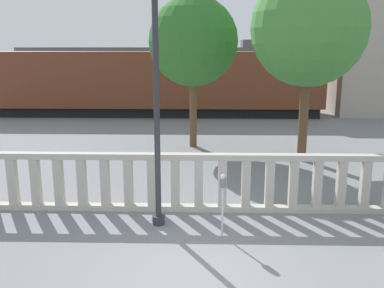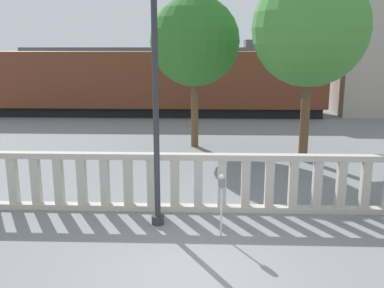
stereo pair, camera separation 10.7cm
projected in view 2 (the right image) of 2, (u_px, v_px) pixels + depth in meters
name	position (u px, v px, depth m)	size (l,w,h in m)	color
ground_plane	(194.00, 277.00, 7.35)	(160.00, 160.00, 0.00)	slate
balustrade	(198.00, 183.00, 10.17)	(16.60, 0.24, 1.42)	#BCB5A8
lamppost	(155.00, 51.00, 8.72)	(0.40, 0.40, 6.08)	#2D2D33
parking_meter	(222.00, 189.00, 8.72)	(0.14, 0.14, 1.35)	silver
train_near	(154.00, 82.00, 24.53)	(19.56, 3.18, 4.20)	black
train_far	(154.00, 70.00, 35.43)	(21.21, 2.63, 4.41)	black
tree_left	(195.00, 42.00, 16.11)	(3.39, 3.39, 5.76)	brown
tree_right	(310.00, 29.00, 13.94)	(3.82, 3.82, 6.37)	brown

